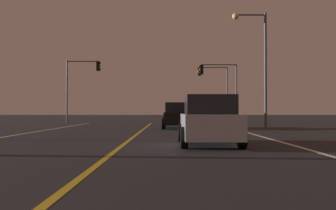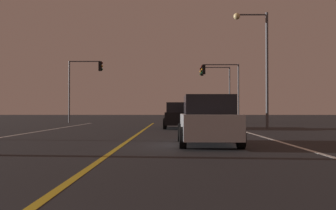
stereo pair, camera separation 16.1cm
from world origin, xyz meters
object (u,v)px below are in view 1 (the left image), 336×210
at_px(car_ahead_far, 179,116).
at_px(traffic_light_near_right, 220,79).
at_px(car_lead_same_lane, 210,121).
at_px(street_lamp_right_far, 259,54).
at_px(traffic_light_near_left, 84,77).
at_px(traffic_light_far_right, 215,81).

xyz_separation_m(car_ahead_far, traffic_light_near_right, (4.14, 10.66, 3.32)).
relative_size(car_lead_same_lane, street_lamp_right_far, 0.56).
bearing_deg(traffic_light_near_right, traffic_light_near_left, 0.00).
bearing_deg(traffic_light_near_left, car_ahead_far, -50.83).
relative_size(car_ahead_far, traffic_light_near_right, 0.77).
xyz_separation_m(traffic_light_near_right, street_lamp_right_far, (1.17, -10.65, 0.78)).
xyz_separation_m(car_ahead_far, traffic_light_far_right, (4.32, 16.16, 3.55)).
bearing_deg(traffic_light_near_right, car_lead_same_lane, 81.59).
bearing_deg(street_lamp_right_far, car_ahead_far, 0.11).
bearing_deg(car_ahead_far, traffic_light_near_right, -21.23).
bearing_deg(car_lead_same_lane, street_lamp_right_far, -20.55).
distance_m(car_lead_same_lane, traffic_light_near_left, 24.88).
distance_m(car_ahead_far, traffic_light_near_left, 14.19).
height_order(traffic_light_near_right, traffic_light_far_right, traffic_light_far_right).
bearing_deg(traffic_light_near_left, car_lead_same_lane, -67.41).
bearing_deg(traffic_light_far_right, street_lamp_right_far, 93.51).
xyz_separation_m(car_ahead_far, car_lead_same_lane, (0.78, -12.08, 0.00)).
bearing_deg(traffic_light_far_right, car_lead_same_lane, 82.85).
bearing_deg(traffic_light_near_right, street_lamp_right_far, 96.27).
relative_size(car_ahead_far, traffic_light_near_left, 0.73).
height_order(car_lead_same_lane, street_lamp_right_far, street_lamp_right_far).
xyz_separation_m(traffic_light_near_left, street_lamp_right_far, (13.99, -10.65, 0.58)).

